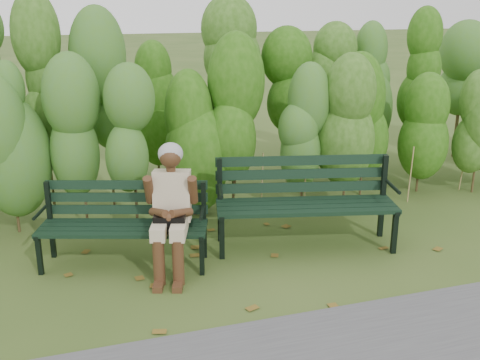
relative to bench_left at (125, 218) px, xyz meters
name	(u,v)px	position (x,y,z in m)	size (l,w,h in m)	color
ground	(251,266)	(1.11, -0.44, -0.46)	(80.00, 80.00, 0.00)	#354F1C
hedge_band	(202,102)	(1.11, 1.42, 0.80)	(11.04, 1.67, 2.42)	#47381E
leaf_litter	(244,280)	(0.96, -0.70, -0.45)	(5.53, 1.88, 0.01)	brown
bench_left	(125,218)	(0.00, 0.00, 0.00)	(1.63, 0.95, 0.78)	black
bench_right	(304,195)	(1.79, -0.10, 0.07)	(1.87, 0.97, 0.89)	black
seated_woman	(171,203)	(0.39, -0.29, 0.21)	(0.53, 0.76, 1.19)	beige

